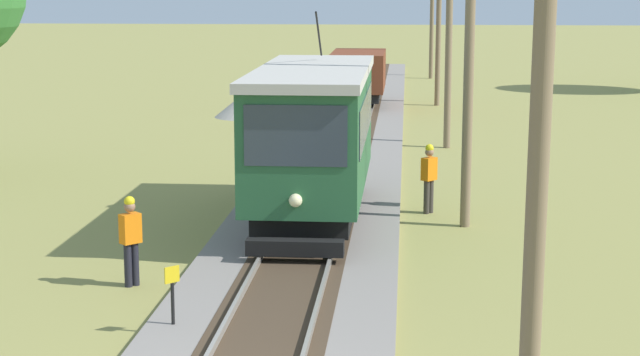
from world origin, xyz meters
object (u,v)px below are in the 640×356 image
(trackside_signal_marker, at_px, (173,296))
(gravel_pile, at_px, (247,104))
(track_worker, at_px, (131,237))
(utility_pole_far, at_px, (439,22))
(second_worker, at_px, (429,175))
(freight_car, at_px, (358,75))
(utility_pole_near_tram, at_px, (469,49))
(utility_pole_foreground, at_px, (536,204))
(utility_pole_mid, at_px, (449,53))
(utility_pole_distant, at_px, (432,15))
(red_tram, at_px, (313,135))

(trackside_signal_marker, distance_m, gravel_pile, 28.57)
(track_worker, bearing_deg, utility_pole_far, 121.44)
(gravel_pile, relative_size, second_worker, 1.60)
(freight_car, height_order, utility_pole_near_tram, utility_pole_near_tram)
(freight_car, bearing_deg, trackside_signal_marker, -92.94)
(utility_pole_foreground, height_order, utility_pole_mid, utility_pole_foreground)
(gravel_pile, bearing_deg, utility_pole_far, 30.40)
(freight_car, xyz_separation_m, utility_pole_foreground, (3.67, -36.73, 1.85))
(utility_pole_mid, height_order, track_worker, utility_pole_mid)
(utility_pole_near_tram, relative_size, utility_pole_distant, 1.12)
(gravel_pile, height_order, track_worker, track_worker)
(freight_car, xyz_separation_m, utility_pole_distant, (3.67, 15.59, 2.28))
(utility_pole_foreground, xyz_separation_m, gravel_pile, (-8.35, 33.46, -2.84))
(red_tram, bearing_deg, trackside_signal_marker, -101.21)
(red_tram, height_order, utility_pole_foreground, utility_pole_foreground)
(red_tram, relative_size, utility_pole_foreground, 1.29)
(utility_pole_foreground, height_order, utility_pole_near_tram, utility_pole_near_tram)
(trackside_signal_marker, distance_m, track_worker, 3.10)
(trackside_signal_marker, relative_size, gravel_pile, 0.41)
(freight_car, bearing_deg, utility_pole_distant, 76.76)
(utility_pole_mid, relative_size, utility_pole_far, 0.85)
(utility_pole_foreground, bearing_deg, trackside_signal_marker, 136.38)
(second_worker, bearing_deg, freight_car, -42.27)
(track_worker, xyz_separation_m, second_worker, (5.87, 7.00, 0.00))
(red_tram, distance_m, utility_pole_mid, 13.02)
(utility_pole_foreground, xyz_separation_m, track_worker, (-6.72, 7.78, -2.43))
(freight_car, height_order, trackside_signal_marker, freight_car)
(utility_pole_foreground, bearing_deg, utility_pole_mid, 90.00)
(utility_pole_mid, relative_size, utility_pole_distant, 0.87)
(utility_pole_distant, bearing_deg, gravel_pile, -113.88)
(utility_pole_distant, relative_size, gravel_pile, 2.63)
(second_worker, bearing_deg, utility_pole_mid, -54.04)
(utility_pole_far, distance_m, utility_pole_distant, 13.96)
(utility_pole_mid, distance_m, gravel_pile, 11.73)
(utility_pole_foreground, relative_size, gravel_pile, 2.33)
(freight_car, distance_m, trackside_signal_marker, 31.74)
(utility_pole_near_tram, height_order, utility_pole_mid, utility_pole_near_tram)
(red_tram, relative_size, utility_pole_mid, 1.31)
(utility_pole_far, bearing_deg, freight_car, -156.10)
(freight_car, bearing_deg, red_tram, -89.99)
(utility_pole_far, relative_size, track_worker, 4.31)
(utility_pole_foreground, bearing_deg, red_tram, 105.45)
(utility_pole_foreground, distance_m, utility_pole_far, 38.36)
(utility_pole_foreground, distance_m, utility_pole_distant, 52.32)
(utility_pole_far, xyz_separation_m, track_worker, (-6.72, -30.57, -2.96))
(utility_pole_distant, distance_m, second_worker, 37.65)
(utility_pole_mid, relative_size, trackside_signal_marker, 5.52)
(track_worker, bearing_deg, gravel_pile, 137.46)
(utility_pole_far, height_order, trackside_signal_marker, utility_pole_far)
(utility_pole_near_tram, height_order, utility_pole_distant, utility_pole_near_tram)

